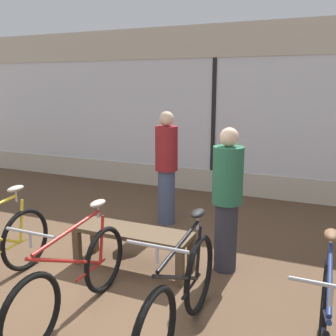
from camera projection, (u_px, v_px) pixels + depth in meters
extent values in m
plane|color=brown|center=(90.00, 300.00, 3.73)|extent=(24.00, 24.00, 0.00)
cube|color=beige|center=(212.00, 181.00, 7.48)|extent=(12.00, 0.08, 0.45)
cube|color=white|center=(214.00, 115.00, 7.20)|extent=(12.00, 0.04, 2.15)
cube|color=beige|center=(216.00, 41.00, 6.90)|extent=(12.00, 0.08, 0.60)
cube|color=black|center=(213.00, 116.00, 7.17)|extent=(0.08, 0.02, 2.15)
torus|color=black|center=(26.00, 239.00, 4.31)|extent=(0.05, 0.72, 0.72)
cylinder|color=gold|center=(21.00, 221.00, 4.23)|extent=(0.03, 0.11, 0.49)
cylinder|color=gold|center=(11.00, 247.00, 4.11)|extent=(0.03, 0.45, 0.03)
cylinder|color=#B2B2B7|center=(16.00, 196.00, 4.12)|extent=(0.02, 0.02, 0.14)
ellipsoid|color=#B2A893|center=(15.00, 189.00, 4.10)|extent=(0.11, 0.22, 0.06)
torus|color=black|center=(105.00, 259.00, 3.87)|extent=(0.05, 0.69, 0.69)
torus|color=black|center=(31.00, 316.00, 2.92)|extent=(0.05, 0.69, 0.69)
cylinder|color=red|center=(69.00, 261.00, 3.31)|extent=(0.03, 0.99, 0.51)
cylinder|color=red|center=(102.00, 239.00, 3.78)|extent=(0.03, 0.11, 0.49)
cylinder|color=red|center=(69.00, 231.00, 3.27)|extent=(0.03, 0.91, 0.10)
cylinder|color=red|center=(91.00, 269.00, 3.65)|extent=(0.03, 0.48, 0.03)
cylinder|color=#B2B2B7|center=(98.00, 211.00, 3.67)|extent=(0.02, 0.02, 0.14)
ellipsoid|color=#B2A893|center=(98.00, 203.00, 3.66)|extent=(0.11, 0.22, 0.06)
cylinder|color=#B2B2B7|center=(30.00, 240.00, 2.84)|extent=(0.02, 0.02, 0.12)
cylinder|color=#ADADB2|center=(30.00, 233.00, 2.83)|extent=(0.46, 0.02, 0.02)
torus|color=black|center=(199.00, 274.00, 3.50)|extent=(0.05, 0.74, 0.74)
cylinder|color=black|center=(178.00, 278.00, 2.97)|extent=(0.03, 0.93, 0.51)
cylinder|color=black|center=(198.00, 252.00, 3.41)|extent=(0.03, 0.11, 0.49)
cylinder|color=black|center=(180.00, 244.00, 2.93)|extent=(0.03, 0.86, 0.10)
cylinder|color=black|center=(191.00, 286.00, 3.30)|extent=(0.03, 0.45, 0.03)
cylinder|color=#B2B2B7|center=(198.00, 222.00, 3.31)|extent=(0.02, 0.02, 0.14)
ellipsoid|color=black|center=(198.00, 213.00, 3.29)|extent=(0.11, 0.22, 0.06)
cylinder|color=#B2B2B7|center=(157.00, 255.00, 2.53)|extent=(0.02, 0.02, 0.12)
cylinder|color=#ADADB2|center=(157.00, 247.00, 2.52)|extent=(0.46, 0.02, 0.02)
torus|color=black|center=(324.00, 303.00, 3.06)|extent=(0.04, 0.72, 0.72)
cylinder|color=navy|center=(326.00, 314.00, 2.51)|extent=(0.03, 0.96, 0.51)
cylinder|color=navy|center=(327.00, 279.00, 2.97)|extent=(0.03, 0.11, 0.49)
cylinder|color=navy|center=(330.00, 275.00, 2.48)|extent=(0.03, 0.89, 0.10)
cylinder|color=navy|center=(324.00, 319.00, 2.85)|extent=(0.03, 0.46, 0.03)
cylinder|color=#B2B2B7|center=(331.00, 244.00, 2.87)|extent=(0.02, 0.02, 0.14)
ellipsoid|color=brown|center=(332.00, 234.00, 2.85)|extent=(0.11, 0.22, 0.06)
cylinder|color=#B2B2B7|center=(331.00, 296.00, 2.06)|extent=(0.02, 0.02, 0.12)
cylinder|color=#ADADB2|center=(332.00, 286.00, 2.05)|extent=(0.46, 0.02, 0.02)
cube|color=brown|center=(133.00, 232.00, 4.33)|extent=(1.40, 0.44, 0.05)
cube|color=brown|center=(77.00, 247.00, 4.47)|extent=(0.08, 0.08, 0.42)
cube|color=brown|center=(180.00, 268.00, 3.96)|extent=(0.08, 0.08, 0.42)
cube|color=brown|center=(94.00, 236.00, 4.79)|extent=(0.08, 0.08, 0.42)
cube|color=brown|center=(191.00, 254.00, 4.29)|extent=(0.08, 0.08, 0.42)
cylinder|color=#2D2D38|center=(226.00, 237.00, 4.29)|extent=(0.35, 0.35, 0.81)
cylinder|color=#286647|center=(228.00, 175.00, 4.13)|extent=(0.46, 0.46, 0.64)
sphere|color=beige|center=(229.00, 137.00, 4.03)|extent=(0.21, 0.21, 0.21)
cylinder|color=#424C6B|center=(167.00, 197.00, 5.75)|extent=(0.35, 0.35, 0.84)
cylinder|color=maroon|center=(166.00, 148.00, 5.58)|extent=(0.46, 0.46, 0.67)
sphere|color=beige|center=(166.00, 119.00, 5.49)|extent=(0.22, 0.22, 0.22)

